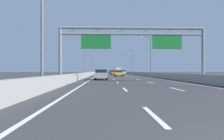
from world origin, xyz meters
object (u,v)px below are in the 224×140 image
Objects in this scene: streetlamp_left_mid at (86,53)px; white_car at (123,72)px; sign_gantry at (132,40)px; blue_car at (110,72)px; streetlamp_right_far at (131,60)px; silver_car at (101,74)px; streetlamp_left_near at (45,14)px; streetlamp_left_far at (94,60)px; box_truck at (118,70)px; black_car at (112,72)px; yellow_car at (119,73)px; streetlamp_right_mid at (150,53)px; orange_car at (114,72)px.

streetlamp_left_mid reaches higher than white_car.
sign_gantry is 1.78× the size of streetlamp_left_mid.
sign_gantry is 3.73× the size of blue_car.
silver_car is at bearing -101.22° from streetlamp_right_far.
streetlamp_left_near is 1.00× the size of streetlamp_left_far.
streetlamp_left_near is 72.17m from streetlamp_left_far.
silver_car is at bearing -79.35° from streetlamp_left_mid.
streetlamp_left_far is at bearing -116.36° from box_truck.
silver_car is 51.54m from black_car.
yellow_car is at bearing -93.20° from box_truck.
streetlamp_left_mid is 39.05m from streetlamp_right_far.
streetlamp_right_mid is 2.10× the size of blue_car.
blue_car is at bearing 95.82° from streetlamp_right_mid.
white_car is at bearing 81.46° from silver_car.
sign_gantry is 63.20m from streetlamp_left_far.
silver_car is (-11.15, -56.20, -4.63)m from streetlamp_right_far.
silver_car is at bearing 119.22° from sign_gantry.
streetlamp_left_mid reaches higher than silver_car.
silver_car is 0.56× the size of box_truck.
streetlamp_left_near is 2.09× the size of white_car.
streetlamp_left_far is (-14.93, 36.08, 0.00)m from streetlamp_right_mid.
streetlamp_left_near is 67.94m from black_car.
streetlamp_right_mid is 1.00× the size of streetlamp_left_far.
black_car is 1.06× the size of yellow_car.
streetlamp_right_far is at bearing 31.77° from black_car.
silver_car is at bearing -95.02° from orange_car.
yellow_car is (-3.45, -27.66, -0.04)m from white_car.
streetlamp_right_mid reaches higher than sign_gantry.
white_car is at bearing 82.88° from yellow_car.
sign_gantry is 12.02m from streetlamp_left_near.
streetlamp_right_far is at bearing 78.29° from yellow_car.
silver_car is 78.35m from box_truck.
yellow_car is (7.63, 36.97, -4.67)m from streetlamp_left_near.
silver_car is 92.57m from blue_car.
sign_gantry is 1.78× the size of streetlamp_right_mid.
streetlamp_right_far is 2.15× the size of black_car.
sign_gantry is 8.54m from silver_car.
orange_car is at bearing 82.59° from streetlamp_left_near.
blue_car is at bearing 89.55° from black_car.
streetlamp_left_mid is at bearing -95.95° from blue_car.
streetlamp_left_mid is (-7.45, 26.67, 0.56)m from sign_gantry.
streetlamp_left_mid is 2.26× the size of silver_car.
sign_gantry is at bearing -96.80° from streetlamp_right_far.
box_truck reaches higher than blue_car.
sign_gantry is at bearing -60.78° from silver_car.
streetlamp_right_far reaches higher than white_car.
box_truck is at bearing 84.70° from orange_car.
blue_car is (7.55, 108.46, -4.63)m from streetlamp_left_near.
silver_car is 0.95× the size of black_car.
black_car reaches higher than white_car.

